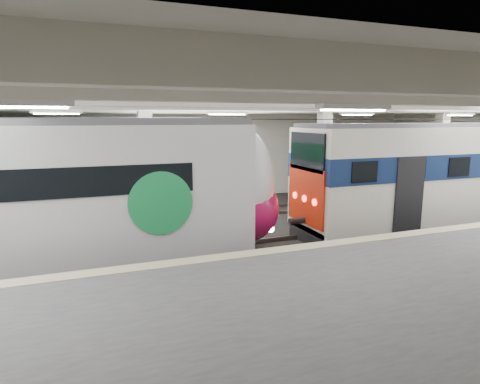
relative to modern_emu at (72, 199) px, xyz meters
name	(u,v)px	position (x,y,z in m)	size (l,w,h in m)	color
station_hall	(266,167)	(5.66, -1.74, 0.92)	(36.00, 24.00, 5.75)	black
modern_emu	(72,199)	(0.00, 0.00, 0.00)	(14.84, 3.06, 4.74)	silver
older_rer	(446,174)	(14.90, 0.00, 0.05)	(13.82, 3.05, 4.54)	silver
far_train	(15,175)	(-2.35, 5.50, 0.14)	(15.16, 3.32, 4.78)	silver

